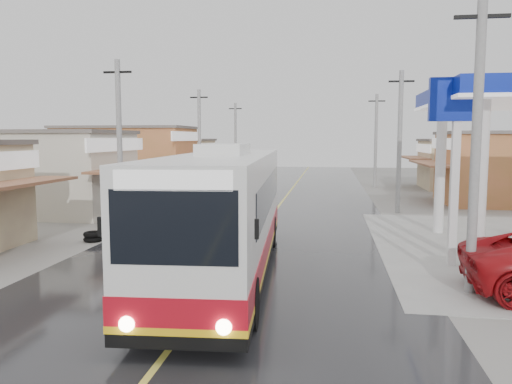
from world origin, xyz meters
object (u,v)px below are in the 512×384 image
Objects in this scene: second_bus at (211,178)px; tricycle_near at (124,196)px; coach_bus at (226,212)px; cyclist at (131,229)px; tyre_stack at (93,237)px.

second_bus is 6.95m from tricycle_near.
coach_bus is 6.89× the size of cyclist.
cyclist reaches higher than tyre_stack.
second_bus is 13.59m from tyre_stack.
second_bus is at bearing 85.60° from cyclist.
cyclist reaches higher than tricycle_near.
second_bus is 13.80m from cyclist.
coach_bus is at bearing -31.99° from tyre_stack.
second_bus is at bearing 79.48° from tricycle_near.
coach_bus is 7.82m from tyre_stack.
cyclist is at bearing -85.91° from second_bus.
coach_bus is at bearing -42.79° from cyclist.
tyre_stack is at bearing 163.89° from cyclist.
tricycle_near is (-3.56, -5.94, -0.60)m from second_bus.
cyclist is 0.74× the size of tricycle_near.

